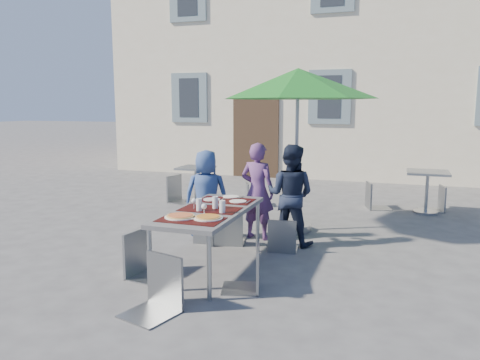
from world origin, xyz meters
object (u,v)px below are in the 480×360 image
(child_0, at_px, (206,195))
(cafe_table_0, at_px, (196,178))
(chair_0, at_px, (209,204))
(chair_3, at_px, (143,226))
(pizza_near_left, at_px, (180,216))
(bg_chair_l_0, at_px, (178,172))
(child_2, at_px, (290,195))
(chair_4, at_px, (249,243))
(chair_5, at_px, (156,250))
(cafe_table_1, at_px, (427,184))
(patio_umbrella, at_px, (298,85))
(chair_1, at_px, (228,204))
(bg_chair_l_1, at_px, (375,180))
(bg_chair_r_1, at_px, (438,183))
(pizza_near_right, at_px, (208,217))
(bg_chair_r_0, at_px, (243,181))
(child_1, at_px, (258,191))
(chair_2, at_px, (283,215))
(dining_table, at_px, (210,214))

(child_0, height_order, cafe_table_0, child_0)
(child_0, bearing_deg, chair_0, 104.94)
(chair_3, bearing_deg, pizza_near_left, -4.80)
(pizza_near_left, distance_m, bg_chair_l_0, 4.53)
(child_2, relative_size, chair_4, 1.60)
(chair_5, relative_size, cafe_table_1, 1.32)
(chair_4, distance_m, cafe_table_0, 4.85)
(chair_0, distance_m, patio_umbrella, 2.28)
(child_2, height_order, chair_1, child_2)
(chair_5, xyz_separation_m, cafe_table_1, (2.69, 5.34, -0.06))
(bg_chair_l_0, bearing_deg, cafe_table_0, 27.09)
(bg_chair_l_1, height_order, bg_chair_r_1, bg_chair_l_1)
(bg_chair_l_1, bearing_deg, pizza_near_right, -108.41)
(cafe_table_0, bearing_deg, chair_5, -70.06)
(child_0, bearing_deg, bg_chair_r_0, -102.92)
(pizza_near_right, height_order, child_0, child_0)
(child_1, height_order, chair_3, child_1)
(child_1, bearing_deg, cafe_table_0, -39.63)
(chair_5, height_order, bg_chair_l_1, chair_5)
(chair_0, xyz_separation_m, bg_chair_l_0, (-1.72, 2.49, 0.05))
(child_2, distance_m, chair_0, 1.18)
(chair_2, bearing_deg, dining_table, -124.30)
(chair_1, height_order, chair_4, chair_1)
(child_1, relative_size, bg_chair_r_0, 1.64)
(chair_1, bearing_deg, bg_chair_l_0, 128.99)
(chair_2, xyz_separation_m, chair_4, (-0.03, -1.43, 0.02))
(child_2, bearing_deg, child_1, -7.84)
(child_2, distance_m, chair_1, 0.90)
(dining_table, distance_m, chair_2, 1.20)
(dining_table, height_order, cafe_table_1, cafe_table_1)
(chair_3, height_order, cafe_table_0, chair_3)
(child_1, bearing_deg, chair_0, 44.16)
(dining_table, height_order, child_1, child_1)
(child_2, bearing_deg, bg_chair_r_0, -50.96)
(pizza_near_right, bearing_deg, bg_chair_r_0, 103.12)
(bg_chair_r_0, bearing_deg, chair_3, -88.25)
(chair_3, xyz_separation_m, cafe_table_1, (3.30, 4.54, -0.05))
(pizza_near_left, relative_size, cafe_table_1, 0.45)
(patio_umbrella, height_order, bg_chair_r_1, patio_umbrella)
(child_1, height_order, chair_1, child_1)
(bg_chair_l_0, distance_m, bg_chair_r_1, 5.09)
(bg_chair_r_0, bearing_deg, pizza_near_right, -76.88)
(chair_1, distance_m, chair_4, 1.71)
(child_1, relative_size, child_2, 1.00)
(pizza_near_left, bearing_deg, chair_1, 90.23)
(chair_3, relative_size, bg_chair_l_1, 1.05)
(child_2, xyz_separation_m, chair_1, (-0.83, -0.30, -0.13))
(dining_table, relative_size, pizza_near_left, 5.26)
(cafe_table_0, bearing_deg, bg_chair_l_1, 7.49)
(chair_4, height_order, bg_chair_l_1, bg_chair_l_1)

